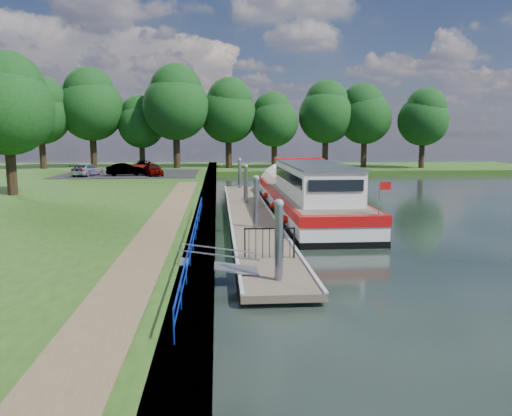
{
  "coord_description": "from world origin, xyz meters",
  "views": [
    {
      "loc": [
        -1.86,
        -15.44,
        4.89
      ],
      "look_at": [
        -0.04,
        8.13,
        1.4
      ],
      "focal_mm": 35.0,
      "sensor_mm": 36.0,
      "label": 1
    }
  ],
  "objects": [
    {
      "name": "horizon_trees",
      "position": [
        -1.61,
        48.68,
        7.95
      ],
      "size": [
        54.38,
        10.03,
        12.87
      ],
      "color": "#332316",
      "rests_on": "ground"
    },
    {
      "name": "barge",
      "position": [
        3.6,
        15.57,
        1.09
      ],
      "size": [
        4.36,
        21.15,
        4.78
      ],
      "color": "black",
      "rests_on": "ground"
    },
    {
      "name": "carpark",
      "position": [
        -11.0,
        38.0,
        0.81
      ],
      "size": [
        14.0,
        12.0,
        0.06
      ],
      "primitive_type": "cube",
      "color": "black",
      "rests_on": "riverbank"
    },
    {
      "name": "blue_fence",
      "position": [
        -2.75,
        3.0,
        1.31
      ],
      "size": [
        0.04,
        18.04,
        0.72
      ],
      "color": "#0C2DBF",
      "rests_on": "riverbank"
    },
    {
      "name": "ground",
      "position": [
        0.0,
        0.0,
        0.0
      ],
      "size": [
        160.0,
        160.0,
        0.0
      ],
      "primitive_type": "plane",
      "color": "black",
      "rests_on": "ground"
    },
    {
      "name": "car_b",
      "position": [
        -11.02,
        35.11,
        1.45
      ],
      "size": [
        3.88,
        1.92,
        1.22
      ],
      "primitive_type": "imported",
      "rotation": [
        0.0,
        0.0,
        1.74
      ],
      "color": "#999999",
      "rests_on": "carpark"
    },
    {
      "name": "bank_tree_a",
      "position": [
        -15.99,
        20.08,
        7.02
      ],
      "size": [
        6.12,
        6.12,
        9.72
      ],
      "color": "#332316",
      "rests_on": "riverbank"
    },
    {
      "name": "car_a",
      "position": [
        -8.24,
        34.78,
        1.45
      ],
      "size": [
        2.54,
        3.87,
        1.23
      ],
      "primitive_type": "imported",
      "rotation": [
        0.0,
        0.0,
        0.33
      ],
      "color": "#999999",
      "rests_on": "carpark"
    },
    {
      "name": "pontoon",
      "position": [
        0.0,
        13.0,
        0.18
      ],
      "size": [
        2.5,
        30.0,
        0.56
      ],
      "color": "brown",
      "rests_on": "ground"
    },
    {
      "name": "car_d",
      "position": [
        -10.15,
        40.21,
        1.44
      ],
      "size": [
        2.42,
        4.55,
        1.22
      ],
      "primitive_type": "imported",
      "rotation": [
        0.0,
        0.0,
        -0.09
      ],
      "color": "#999999",
      "rests_on": "carpark"
    },
    {
      "name": "car_c",
      "position": [
        -14.74,
        35.06,
        1.43
      ],
      "size": [
        2.67,
        4.37,
        1.18
      ],
      "primitive_type": "imported",
      "rotation": [
        0.0,
        0.0,
        2.87
      ],
      "color": "#999999",
      "rests_on": "carpark"
    },
    {
      "name": "gate_panel",
      "position": [
        -0.0,
        2.2,
        1.15
      ],
      "size": [
        1.85,
        0.05,
        1.15
      ],
      "color": "black",
      "rests_on": "ground"
    },
    {
      "name": "gangway",
      "position": [
        -1.85,
        0.5,
        0.63
      ],
      "size": [
        2.58,
        1.0,
        0.92
      ],
      "color": "#A5A8AD",
      "rests_on": "ground"
    },
    {
      "name": "far_bank",
      "position": [
        12.0,
        52.0,
        0.3
      ],
      "size": [
        60.0,
        18.0,
        0.6
      ],
      "primitive_type": "cube",
      "color": "#244714",
      "rests_on": "ground"
    },
    {
      "name": "bank_edge",
      "position": [
        -2.55,
        15.0,
        0.39
      ],
      "size": [
        1.1,
        90.0,
        0.78
      ],
      "primitive_type": "cube",
      "color": "#473D2D",
      "rests_on": "ground"
    },
    {
      "name": "mooring_piles",
      "position": [
        0.0,
        13.0,
        1.28
      ],
      "size": [
        0.3,
        27.3,
        3.55
      ],
      "color": "gray",
      "rests_on": "ground"
    },
    {
      "name": "footpath",
      "position": [
        -4.4,
        8.0,
        0.8
      ],
      "size": [
        1.6,
        40.0,
        0.05
      ],
      "primitive_type": "cube",
      "color": "brown",
      "rests_on": "riverbank"
    }
  ]
}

